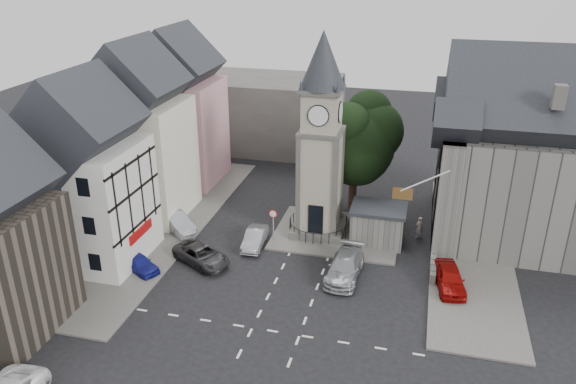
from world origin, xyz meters
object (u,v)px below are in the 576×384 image
(stone_shelter, at_px, (378,224))
(car_west_blue, at_px, (139,263))
(pedestrian, at_px, (419,227))
(clock_tower, at_px, (321,138))
(car_east_red, at_px, (450,278))

(stone_shelter, distance_m, car_west_blue, 18.45)
(car_west_blue, distance_m, pedestrian, 22.00)
(clock_tower, bearing_deg, car_east_red, -29.68)
(car_east_red, height_order, pedestrian, pedestrian)
(clock_tower, height_order, pedestrian, clock_tower)
(stone_shelter, height_order, car_west_blue, stone_shelter)
(clock_tower, height_order, stone_shelter, clock_tower)
(clock_tower, height_order, car_east_red, clock_tower)
(stone_shelter, bearing_deg, car_west_blue, -152.22)
(clock_tower, xyz_separation_m, car_east_red, (10.31, -5.88, -7.36))
(clock_tower, bearing_deg, pedestrian, 7.84)
(stone_shelter, height_order, car_east_red, stone_shelter)
(car_east_red, bearing_deg, stone_shelter, 126.14)
(clock_tower, distance_m, car_east_red, 13.96)
(stone_shelter, relative_size, pedestrian, 2.37)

